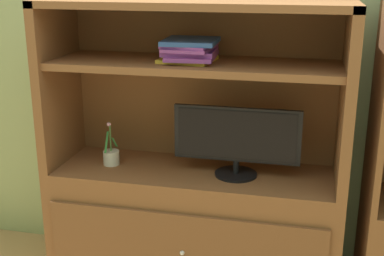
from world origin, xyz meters
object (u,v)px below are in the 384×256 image
at_px(tv_monitor, 237,139).
at_px(media_console, 194,199).
at_px(potted_plant, 111,156).
at_px(magazine_stack, 190,50).

bearing_deg(tv_monitor, media_console, 173.93).
bearing_deg(potted_plant, magazine_stack, 2.48).
bearing_deg(potted_plant, tv_monitor, -0.16).
xyz_separation_m(tv_monitor, magazine_stack, (-0.25, 0.02, 0.44)).
height_order(media_console, potted_plant, media_console).
distance_m(tv_monitor, magazine_stack, 0.50).
xyz_separation_m(tv_monitor, potted_plant, (-0.68, 0.00, -0.15)).
bearing_deg(potted_plant, media_console, 2.75).
bearing_deg(media_console, magazine_stack, -171.64).
xyz_separation_m(potted_plant, magazine_stack, (0.44, 0.02, 0.59)).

